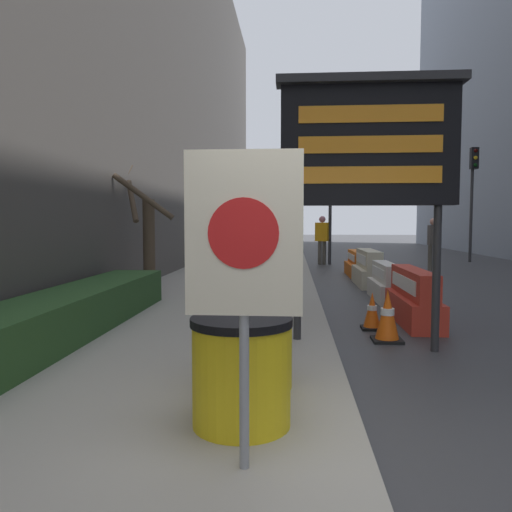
# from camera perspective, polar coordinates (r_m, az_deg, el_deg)

# --- Properties ---
(ground_plane) EXTENTS (120.00, 120.00, 0.00)m
(ground_plane) POSITION_cam_1_polar(r_m,az_deg,el_deg) (3.47, 13.68, -24.03)
(ground_plane) COLOR #38383A
(sidewalk_left) EXTENTS (4.08, 56.00, 0.12)m
(sidewalk_left) POSITION_cam_1_polar(r_m,az_deg,el_deg) (3.72, -21.76, -21.11)
(sidewalk_left) COLOR gray
(sidewalk_left) RESTS_ON ground_plane
(hedge_strip) EXTENTS (0.90, 6.43, 0.57)m
(hedge_strip) POSITION_cam_1_polar(r_m,az_deg,el_deg) (6.89, -21.42, -6.46)
(hedge_strip) COLOR #284C23
(hedge_strip) RESTS_ON sidewalk_left
(bare_tree) EXTENTS (1.35, 1.36, 2.79)m
(bare_tree) POSITION_cam_1_polar(r_m,az_deg,el_deg) (10.69, -12.67, 2.81)
(bare_tree) COLOR #4C3D2D
(bare_tree) RESTS_ON sidewalk_left
(barrel_drum_foreground) EXTENTS (0.75, 0.75, 0.80)m
(barrel_drum_foreground) POSITION_cam_1_polar(r_m,az_deg,el_deg) (3.75, -1.67, -13.01)
(barrel_drum_foreground) COLOR yellow
(barrel_drum_foreground) RESTS_ON sidewalk_left
(barrel_drum_middle) EXTENTS (0.75, 0.75, 0.80)m
(barrel_drum_middle) POSITION_cam_1_polar(r_m,az_deg,el_deg) (4.57, -0.44, -9.89)
(barrel_drum_middle) COLOR yellow
(barrel_drum_middle) RESTS_ON sidewalk_left
(warning_sign) EXTENTS (0.70, 0.08, 1.91)m
(warning_sign) POSITION_cam_1_polar(r_m,az_deg,el_deg) (2.93, -1.41, 0.46)
(warning_sign) COLOR gray
(warning_sign) RESTS_ON sidewalk_left
(message_board) EXTENTS (2.27, 0.36, 3.38)m
(message_board) POSITION_cam_1_polar(r_m,az_deg,el_deg) (6.43, 12.72, 12.17)
(message_board) COLOR #28282B
(message_board) RESTS_ON ground_plane
(jersey_barrier_red_striped) EXTENTS (0.52, 2.02, 0.86)m
(jersey_barrier_red_striped) POSITION_cam_1_polar(r_m,az_deg,el_deg) (8.40, 17.53, -4.74)
(jersey_barrier_red_striped) COLOR red
(jersey_barrier_red_striped) RESTS_ON ground_plane
(jersey_barrier_white) EXTENTS (0.51, 1.70, 0.77)m
(jersey_barrier_white) POSITION_cam_1_polar(r_m,az_deg,el_deg) (10.71, 14.60, -3.07)
(jersey_barrier_white) COLOR silver
(jersey_barrier_white) RESTS_ON ground_plane
(jersey_barrier_cream) EXTENTS (0.63, 2.02, 0.90)m
(jersey_barrier_cream) POSITION_cam_1_polar(r_m,az_deg,el_deg) (13.01, 12.74, -1.56)
(jersey_barrier_cream) COLOR beige
(jersey_barrier_cream) RESTS_ON ground_plane
(jersey_barrier_orange_near) EXTENTS (0.56, 1.98, 0.75)m
(jersey_barrier_orange_near) POSITION_cam_1_polar(r_m,az_deg,el_deg) (15.28, 11.46, -0.99)
(jersey_barrier_orange_near) COLOR orange
(jersey_barrier_orange_near) RESTS_ON ground_plane
(traffic_cone_near) EXTENTS (0.32, 0.32, 0.56)m
(traffic_cone_near) POSITION_cam_1_polar(r_m,az_deg,el_deg) (7.75, 13.12, -6.17)
(traffic_cone_near) COLOR black
(traffic_cone_near) RESTS_ON ground_plane
(traffic_cone_mid) EXTENTS (0.40, 0.40, 0.71)m
(traffic_cone_mid) POSITION_cam_1_polar(r_m,az_deg,el_deg) (7.02, 14.79, -6.65)
(traffic_cone_mid) COLOR black
(traffic_cone_mid) RESTS_ON ground_plane
(traffic_light_near_curb) EXTENTS (0.28, 0.44, 4.33)m
(traffic_light_near_curb) POSITION_cam_1_polar(r_m,az_deg,el_deg) (19.05, 8.52, 8.42)
(traffic_light_near_curb) COLOR #2D2D30
(traffic_light_near_curb) RESTS_ON ground_plane
(traffic_light_far_side) EXTENTS (0.28, 0.45, 4.55)m
(traffic_light_far_side) POSITION_cam_1_polar(r_m,az_deg,el_deg) (21.82, 23.55, 7.94)
(traffic_light_far_side) COLOR #2D2D30
(traffic_light_far_side) RESTS_ON ground_plane
(pedestrian_worker) EXTENTS (0.56, 0.45, 1.84)m
(pedestrian_worker) POSITION_cam_1_polar(r_m,az_deg,el_deg) (19.09, 7.57, 2.29)
(pedestrian_worker) COLOR #514C42
(pedestrian_worker) RESTS_ON ground_plane
(pedestrian_passerby) EXTENTS (0.30, 0.47, 1.74)m
(pedestrian_passerby) POSITION_cam_1_polar(r_m,az_deg,el_deg) (17.59, 19.56, 1.77)
(pedestrian_passerby) COLOR #514C42
(pedestrian_passerby) RESTS_ON ground_plane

